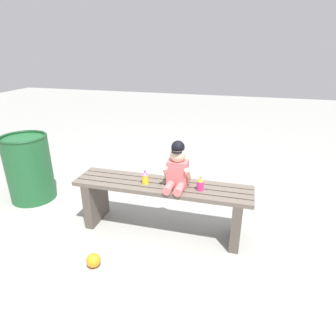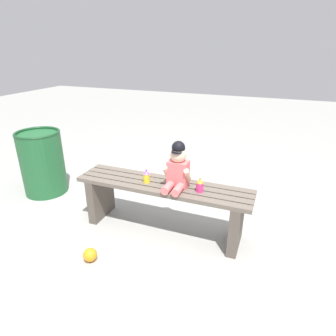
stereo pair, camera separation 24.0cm
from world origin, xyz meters
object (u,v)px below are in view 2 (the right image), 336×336
child_figure (177,168)px  trash_bin (42,162)px  park_bench (163,199)px  sippy_cup_left (146,176)px  sippy_cup_right (200,185)px  toy_ball (90,255)px

child_figure → trash_bin: (-1.71, 0.22, -0.28)m
park_bench → trash_bin: size_ratio=2.15×
park_bench → child_figure: bearing=-4.6°
sippy_cup_left → child_figure: bearing=3.0°
trash_bin → sippy_cup_right: bearing=-7.0°
sippy_cup_left → toy_ball: sippy_cup_left is taller
sippy_cup_right → trash_bin: size_ratio=0.17×
child_figure → sippy_cup_left: child_figure is taller
child_figure → sippy_cup_right: (0.20, -0.02, -0.12)m
sippy_cup_left → trash_bin: trash_bin is taller
sippy_cup_left → toy_ball: (-0.23, -0.59, -0.48)m
child_figure → toy_ball: bearing=-130.6°
park_bench → sippy_cup_right: (0.34, -0.03, 0.22)m
park_bench → trash_bin: bearing=172.4°
trash_bin → child_figure: bearing=-7.3°
child_figure → sippy_cup_left: (-0.28, -0.02, -0.12)m
park_bench → child_figure: 0.36m
sippy_cup_right → toy_ball: 1.04m
park_bench → trash_bin: trash_bin is taller
park_bench → toy_ball: bearing=-121.6°
child_figure → sippy_cup_right: child_figure is taller
sippy_cup_right → sippy_cup_left: bearing=180.0°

